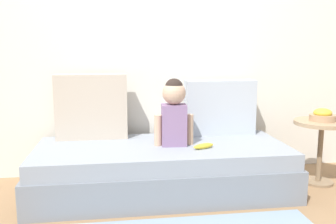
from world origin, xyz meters
TOP-DOWN VIEW (x-y plane):
  - ground_plane at (0.00, 0.00)m, footprint 12.00×12.00m
  - back_wall at (0.00, 0.54)m, footprint 5.11×0.10m
  - couch at (0.00, 0.00)m, footprint 1.91×0.81m
  - throw_pillow_left at (-0.53, 0.31)m, footprint 0.56×0.16m
  - throw_pillow_right at (0.53, 0.31)m, footprint 0.58×0.16m
  - toddler at (0.09, 0.00)m, footprint 0.29×0.17m
  - banana at (0.28, -0.14)m, footprint 0.17×0.10m
  - side_table at (1.27, -0.00)m, footprint 0.43×0.43m
  - fruit_bowl at (1.27, -0.00)m, footprint 0.20×0.20m

SIDE VIEW (x-z plane):
  - ground_plane at x=0.00m, z-range 0.00..0.00m
  - couch at x=0.00m, z-range 0.00..0.36m
  - banana at x=0.28m, z-range 0.36..0.40m
  - side_table at x=1.27m, z-range 0.14..0.65m
  - fruit_bowl at x=1.27m, z-range 0.50..0.60m
  - throw_pillow_right at x=0.53m, z-range 0.36..0.82m
  - throw_pillow_left at x=-0.53m, z-range 0.36..0.87m
  - toddler at x=0.09m, z-range 0.37..0.87m
  - back_wall at x=0.00m, z-range 0.00..2.53m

